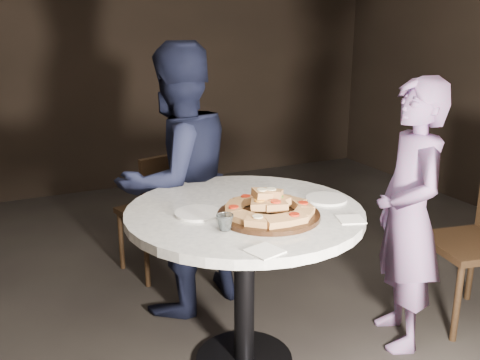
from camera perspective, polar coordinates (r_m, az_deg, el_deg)
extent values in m
cylinder|color=black|center=(2.95, 0.44, -18.62)|extent=(0.64, 0.64, 0.03)
cylinder|color=black|center=(2.73, 0.46, -11.57)|extent=(0.13, 0.13, 0.79)
cylinder|color=silver|center=(2.57, 0.48, -3.56)|extent=(1.44, 1.44, 0.05)
cylinder|color=black|center=(2.45, 3.07, -3.74)|extent=(0.48, 0.48, 0.02)
cube|color=#AB7542|center=(2.48, 6.74, -2.89)|extent=(0.09, 0.11, 0.05)
cylinder|color=red|center=(2.47, 6.76, -2.43)|extent=(0.05, 0.05, 0.01)
cube|color=#AB7542|center=(2.55, 5.76, -2.32)|extent=(0.11, 0.12, 0.05)
cube|color=#AB7542|center=(2.59, 4.14, -1.98)|extent=(0.12, 0.13, 0.05)
cylinder|color=beige|center=(2.58, 4.15, -1.54)|extent=(0.07, 0.07, 0.01)
cube|color=#AB7542|center=(2.59, 2.29, -1.93)|extent=(0.12, 0.11, 0.05)
cube|color=#AB7542|center=(2.56, 0.61, -2.18)|extent=(0.11, 0.09, 0.05)
cylinder|color=red|center=(2.55, 0.61, -1.74)|extent=(0.05, 0.05, 0.01)
cube|color=#AB7542|center=(2.49, -0.49, -2.69)|extent=(0.12, 0.13, 0.05)
cube|color=#AB7542|center=(2.41, -0.68, -3.35)|extent=(0.11, 0.12, 0.05)
cylinder|color=red|center=(2.41, -0.68, -2.88)|extent=(0.06, 0.06, 0.01)
cube|color=#AB7542|center=(2.34, 0.16, -3.99)|extent=(0.11, 0.12, 0.05)
cube|color=#AB7542|center=(2.30, 1.89, -4.41)|extent=(0.13, 0.12, 0.05)
cylinder|color=beige|center=(2.29, 1.89, -3.92)|extent=(0.07, 0.07, 0.01)
cube|color=#AB7542|center=(2.29, 3.99, -4.47)|extent=(0.11, 0.09, 0.05)
cube|color=#AB7542|center=(2.33, 5.80, -4.14)|extent=(0.11, 0.08, 0.05)
cylinder|color=red|center=(2.33, 5.82, -3.66)|extent=(0.05, 0.05, 0.01)
cube|color=#AB7542|center=(2.40, 6.79, -3.55)|extent=(0.13, 0.12, 0.05)
cube|color=#AB7542|center=(2.46, 4.08, -2.21)|extent=(0.10, 0.11, 0.04)
cylinder|color=#2D6B1E|center=(2.45, 4.09, -1.74)|extent=(0.06, 0.06, 0.01)
cube|color=#AB7542|center=(2.47, 2.39, -2.09)|extent=(0.11, 0.12, 0.04)
cylinder|color=beige|center=(2.46, 2.39, -1.63)|extent=(0.06, 0.06, 0.01)
cube|color=#AB7542|center=(2.40, 2.08, -2.65)|extent=(0.11, 0.12, 0.04)
cylinder|color=orange|center=(2.40, 2.09, -2.17)|extent=(0.06, 0.06, 0.01)
cube|color=#AB7542|center=(2.39, 3.83, -2.77)|extent=(0.11, 0.10, 0.04)
cylinder|color=red|center=(2.38, 3.84, -2.29)|extent=(0.06, 0.06, 0.01)
cube|color=#AB7542|center=(2.45, 3.34, -1.45)|extent=(0.13, 0.12, 0.04)
cylinder|color=beige|center=(2.44, 3.35, -0.98)|extent=(0.06, 0.06, 0.01)
cube|color=#AB7542|center=(2.44, 2.36, -1.51)|extent=(0.09, 0.11, 0.04)
cylinder|color=beige|center=(2.43, 2.36, -1.04)|extent=(0.05, 0.05, 0.01)
cylinder|color=white|center=(2.49, -4.53, -3.54)|extent=(0.22, 0.22, 0.01)
cylinder|color=white|center=(2.71, 9.20, -2.00)|extent=(0.22, 0.22, 0.01)
imported|color=silver|center=(2.29, -1.62, -4.54)|extent=(0.08, 0.08, 0.07)
cube|color=white|center=(2.10, 2.65, -7.58)|extent=(0.15, 0.15, 0.01)
cube|color=white|center=(2.47, 11.74, -4.14)|extent=(0.14, 0.14, 0.01)
cube|color=black|center=(3.78, -9.13, -3.32)|extent=(0.51, 0.51, 0.04)
cube|color=black|center=(3.54, -7.56, -0.83)|extent=(0.41, 0.14, 0.44)
cylinder|color=black|center=(4.08, -8.15, -5.06)|extent=(0.04, 0.04, 0.44)
cylinder|color=black|center=(3.92, -12.57, -6.22)|extent=(0.04, 0.04, 0.44)
cylinder|color=black|center=(3.81, -5.28, -6.61)|extent=(0.04, 0.04, 0.44)
cylinder|color=black|center=(3.63, -9.93, -7.96)|extent=(0.04, 0.04, 0.44)
cube|color=black|center=(3.38, 23.31, -6.37)|extent=(0.52, 0.52, 0.04)
cylinder|color=black|center=(3.51, 18.45, -9.27)|extent=(0.04, 0.04, 0.48)
cylinder|color=black|center=(3.23, 22.16, -11.97)|extent=(0.04, 0.04, 0.48)
cylinder|color=black|center=(3.72, 23.45, -8.30)|extent=(0.04, 0.04, 0.48)
imported|color=black|center=(3.17, -6.68, -0.17)|extent=(0.94, 0.83, 1.62)
imported|color=slate|center=(2.96, 17.52, -3.71)|extent=(0.52, 0.62, 1.46)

